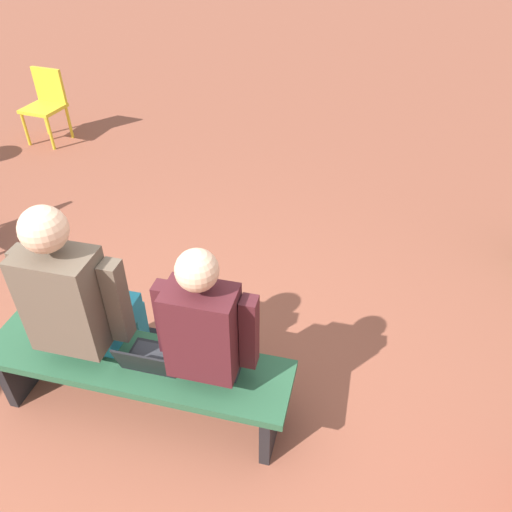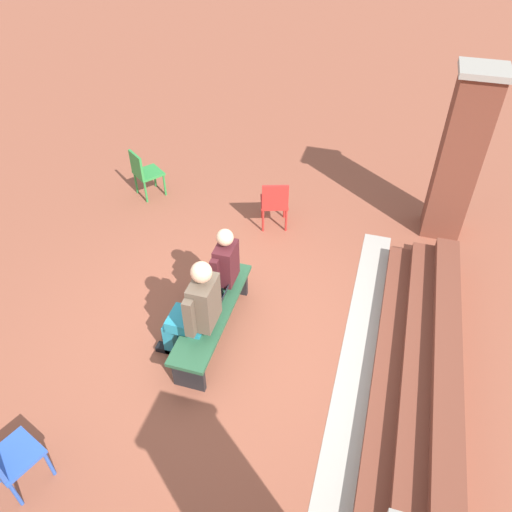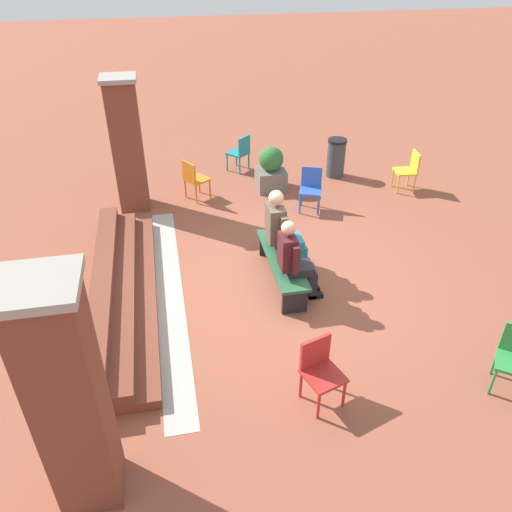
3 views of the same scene
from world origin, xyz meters
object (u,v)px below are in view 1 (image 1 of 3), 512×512
object	(u,v)px
bench	(137,371)
person_adult	(82,303)
plastic_chair_mid_courtyard	(46,101)
person_student	(210,333)
laptop	(151,359)

from	to	relation	value
bench	person_adult	distance (m)	0.51
bench	plastic_chair_mid_courtyard	world-z (taller)	plastic_chair_mid_courtyard
person_student	plastic_chair_mid_courtyard	world-z (taller)	person_student
bench	person_adult	size ratio (longest dim) A/B	1.25
laptop	plastic_chair_mid_courtyard	world-z (taller)	plastic_chair_mid_courtyard
laptop	plastic_chair_mid_courtyard	bearing A→B (deg)	-50.46
plastic_chair_mid_courtyard	person_adult	bearing A→B (deg)	125.88
person_adult	laptop	size ratio (longest dim) A/B	4.50
person_adult	plastic_chair_mid_courtyard	distance (m)	4.17
person_adult	laptop	xyz separation A→B (m)	(-0.41, 0.09, -0.26)
person_adult	laptop	world-z (taller)	person_adult
bench	person_student	world-z (taller)	person_student
bench	plastic_chair_mid_courtyard	xyz separation A→B (m)	(2.74, -3.44, 0.13)
laptop	plastic_chair_mid_courtyard	distance (m)	4.48
person_student	person_adult	size ratio (longest dim) A/B	0.92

